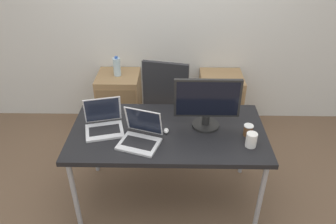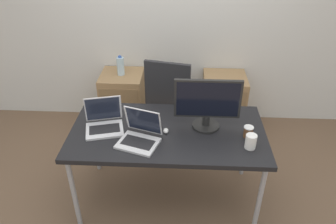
# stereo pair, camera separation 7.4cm
# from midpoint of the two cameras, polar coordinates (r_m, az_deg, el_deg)

# --- Properties ---
(ground_plane) EXTENTS (14.00, 14.00, 0.00)m
(ground_plane) POSITION_cam_midpoint_polar(r_m,az_deg,el_deg) (3.18, 0.64, -14.48)
(ground_plane) COLOR brown
(wall_back) EXTENTS (10.00, 0.05, 2.60)m
(wall_back) POSITION_cam_midpoint_polar(r_m,az_deg,el_deg) (3.78, 1.74, 16.57)
(wall_back) COLOR silver
(wall_back) RESTS_ON ground_plane
(desk) EXTENTS (1.59, 0.83, 0.76)m
(desk) POSITION_cam_midpoint_polar(r_m,az_deg,el_deg) (2.71, 0.74, -4.07)
(desk) COLOR black
(desk) RESTS_ON ground_plane
(office_chair) EXTENTS (0.57, 0.61, 1.11)m
(office_chair) POSITION_cam_midpoint_polar(r_m,az_deg,el_deg) (3.50, 1.30, -0.47)
(office_chair) COLOR #232326
(office_chair) RESTS_ON ground_plane
(cabinet_left) EXTENTS (0.48, 0.47, 0.68)m
(cabinet_left) POSITION_cam_midpoint_polar(r_m,az_deg,el_deg) (3.96, -7.25, 2.02)
(cabinet_left) COLOR #99754C
(cabinet_left) RESTS_ON ground_plane
(cabinet_right) EXTENTS (0.48, 0.47, 0.68)m
(cabinet_right) POSITION_cam_midpoint_polar(r_m,az_deg,el_deg) (3.94, 10.08, 1.56)
(cabinet_right) COLOR #99754C
(cabinet_right) RESTS_ON ground_plane
(water_bottle) EXTENTS (0.08, 0.08, 0.23)m
(water_bottle) POSITION_cam_midpoint_polar(r_m,az_deg,el_deg) (3.76, -7.70, 7.95)
(water_bottle) COLOR silver
(water_bottle) RESTS_ON cabinet_left
(laptop_left) EXTENTS (0.36, 0.36, 0.25)m
(laptop_left) POSITION_cam_midpoint_polar(r_m,az_deg,el_deg) (2.54, -4.11, -4.10)
(laptop_left) COLOR silver
(laptop_left) RESTS_ON desk
(laptop_right) EXTENTS (0.35, 0.33, 0.25)m
(laptop_right) POSITION_cam_midpoint_polar(r_m,az_deg,el_deg) (2.72, -10.30, -1.82)
(laptop_right) COLOR silver
(laptop_right) RESTS_ON desk
(monitor) EXTENTS (0.53, 0.23, 0.43)m
(monitor) POSITION_cam_midpoint_polar(r_m,az_deg,el_deg) (2.63, 7.66, 1.40)
(monitor) COLOR black
(monitor) RESTS_ON desk
(mouse) EXTENTS (0.04, 0.06, 0.03)m
(mouse) POSITION_cam_midpoint_polar(r_m,az_deg,el_deg) (2.65, 0.44, -3.28)
(mouse) COLOR silver
(mouse) RESTS_ON desk
(coffee_cup_white) EXTENTS (0.08, 0.08, 0.11)m
(coffee_cup_white) POSITION_cam_midpoint_polar(r_m,az_deg,el_deg) (2.55, 15.03, -4.99)
(coffee_cup_white) COLOR white
(coffee_cup_white) RESTS_ON desk
(coffee_cup_brown) EXTENTS (0.08, 0.08, 0.09)m
(coffee_cup_brown) POSITION_cam_midpoint_polar(r_m,az_deg,el_deg) (2.67, 14.57, -3.35)
(coffee_cup_brown) COLOR brown
(coffee_cup_brown) RESTS_ON desk
(scissors) EXTENTS (0.17, 0.05, 0.01)m
(scissors) POSITION_cam_midpoint_polar(r_m,az_deg,el_deg) (2.79, -3.48, -1.59)
(scissors) COLOR #B2B2B7
(scissors) RESTS_ON desk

